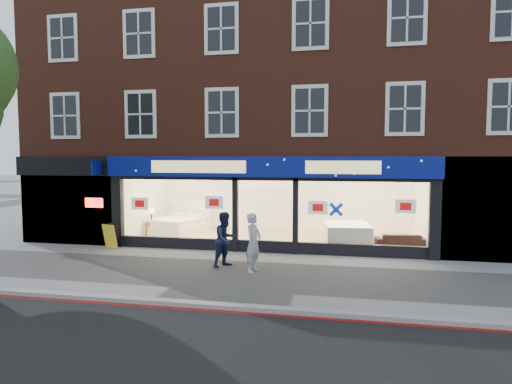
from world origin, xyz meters
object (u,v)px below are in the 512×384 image
(mattress_stack, at_px, (347,234))
(sofa, at_px, (400,241))
(pedestrian_blue, at_px, (226,239))
(display_bed, at_px, (178,224))
(pedestrian_grey, at_px, (253,243))
(a_board, at_px, (111,236))

(mattress_stack, bearing_deg, sofa, -5.41)
(mattress_stack, bearing_deg, pedestrian_blue, -134.24)
(display_bed, height_order, mattress_stack, display_bed)
(mattress_stack, distance_m, sofa, 1.85)
(display_bed, bearing_deg, pedestrian_grey, -36.29)
(mattress_stack, bearing_deg, a_board, -167.77)
(a_board, bearing_deg, pedestrian_grey, -4.44)
(a_board, bearing_deg, display_bed, 83.84)
(mattress_stack, xyz_separation_m, sofa, (1.84, -0.17, -0.14))
(sofa, bearing_deg, display_bed, -15.37)
(sofa, xyz_separation_m, pedestrian_blue, (-5.39, -3.47, 0.47))
(pedestrian_grey, bearing_deg, display_bed, 56.22)
(pedestrian_blue, bearing_deg, mattress_stack, -11.83)
(a_board, bearing_deg, sofa, 26.40)
(display_bed, relative_size, pedestrian_blue, 1.59)
(mattress_stack, distance_m, pedestrian_blue, 5.10)
(a_board, relative_size, pedestrian_blue, 0.54)
(a_board, bearing_deg, mattress_stack, 29.52)
(sofa, bearing_deg, pedestrian_blue, 26.96)
(display_bed, relative_size, sofa, 1.52)
(sofa, bearing_deg, mattress_stack, -11.22)
(display_bed, height_order, a_board, display_bed)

